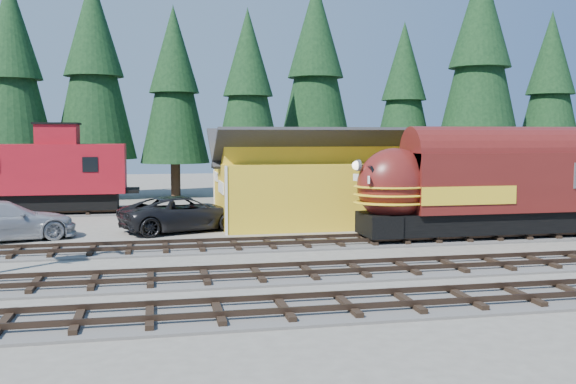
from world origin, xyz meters
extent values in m
plane|color=#6B665B|center=(0.00, 0.00, 0.00)|extent=(120.00, 120.00, 0.00)
cube|color=#4C4947|center=(10.00, 4.00, 0.04)|extent=(68.00, 3.20, 0.08)
cube|color=#38281E|center=(10.00, 3.28, 0.25)|extent=(68.00, 0.08, 0.16)
cube|color=#38281E|center=(10.00, 4.72, 0.25)|extent=(68.00, 0.08, 0.16)
cube|color=#4C4947|center=(-10.00, 18.00, 0.04)|extent=(32.00, 3.20, 0.08)
cube|color=#38281E|center=(-10.00, 17.28, 0.25)|extent=(32.00, 0.08, 0.16)
cube|color=#38281E|center=(-10.00, 18.72, 0.25)|extent=(32.00, 0.08, 0.16)
cube|color=gold|center=(0.00, 10.50, 1.70)|extent=(12.00, 6.00, 3.40)
cube|color=yellow|center=(0.00, 10.50, 4.12)|extent=(11.88, 3.30, 1.44)
cube|color=white|center=(-6.04, 9.50, 2.20)|extent=(0.06, 2.40, 0.60)
cone|color=black|center=(-19.38, 26.86, 9.69)|extent=(5.91, 5.91, 13.47)
cone|color=black|center=(-13.75, 27.91, 10.12)|extent=(6.18, 6.18, 14.07)
cone|color=black|center=(-7.73, 28.19, 8.89)|extent=(5.42, 5.42, 12.35)
cone|color=black|center=(-2.48, 24.07, 8.42)|extent=(5.14, 5.14, 11.70)
cone|color=black|center=(3.73, 28.18, 10.40)|extent=(6.34, 6.34, 14.45)
cone|color=black|center=(11.11, 27.33, 8.45)|extent=(5.16, 5.16, 11.74)
cone|color=black|center=(16.28, 24.26, 11.13)|extent=(6.79, 6.79, 15.46)
cone|color=black|center=(23.16, 24.98, 8.98)|extent=(5.48, 5.48, 12.49)
cube|color=black|center=(7.20, 4.00, 0.83)|extent=(13.00, 2.33, 1.00)
cube|color=#5B1814|center=(7.93, 4.00, 2.70)|extent=(11.86, 2.74, 2.74)
ellipsoid|color=#5B1814|center=(1.28, 4.00, 2.61)|extent=(3.47, 2.68, 3.37)
sphere|color=white|center=(-0.53, 4.00, 3.52)|extent=(0.40, 0.40, 0.40)
cube|color=black|center=(-16.15, 18.00, 0.83)|extent=(9.02, 2.33, 1.00)
cube|color=maroon|center=(-16.15, 18.00, 2.84)|extent=(10.02, 2.91, 3.01)
cube|color=maroon|center=(-15.15, 18.00, 4.94)|extent=(2.41, 2.20, 1.20)
imported|color=black|center=(-7.96, 9.43, 0.90)|extent=(7.07, 4.91, 1.79)
imported|color=#ABADB3|center=(-16.30, 7.99, 0.94)|extent=(6.95, 4.55, 1.87)
camera|label=1|loc=(-9.43, -23.43, 4.84)|focal=40.00mm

